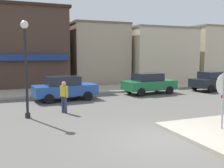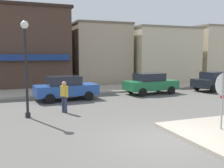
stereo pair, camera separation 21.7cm
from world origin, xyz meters
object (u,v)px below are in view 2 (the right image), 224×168
at_px(parked_car_third, 216,81).
at_px(pedestrian_crossing_near, 64,96).
at_px(lamp_post, 26,55).
at_px(parked_car_nearest, 66,88).
at_px(parked_car_second, 150,83).
at_px(stop_sign, 223,94).

xyz_separation_m(parked_car_third, pedestrian_crossing_near, (-13.00, -3.59, 0.06)).
distance_m(lamp_post, pedestrian_crossing_near, 2.80).
bearing_deg(parked_car_nearest, pedestrian_crossing_near, -101.86).
xyz_separation_m(parked_car_nearest, pedestrian_crossing_near, (-0.76, -3.63, 0.06)).
xyz_separation_m(lamp_post, parked_car_second, (9.03, 4.42, -2.15)).
xyz_separation_m(lamp_post, pedestrian_crossing_near, (1.82, 0.42, -2.09)).
height_order(lamp_post, parked_car_third, lamp_post).
distance_m(parked_car_nearest, parked_car_second, 6.46).
bearing_deg(parked_car_third, pedestrian_crossing_near, -164.57).
relative_size(parked_car_nearest, pedestrian_crossing_near, 2.56).
height_order(parked_car_nearest, parked_car_second, same).
relative_size(parked_car_nearest, parked_car_third, 0.99).
relative_size(parked_car_nearest, parked_car_second, 1.00).
height_order(stop_sign, parked_car_nearest, stop_sign).
distance_m(parked_car_third, pedestrian_crossing_near, 13.49).
bearing_deg(parked_car_second, lamp_post, -153.93).
relative_size(parked_car_second, parked_car_third, 0.99).
bearing_deg(parked_car_third, stop_sign, -131.43).
distance_m(stop_sign, parked_car_second, 9.87).
bearing_deg(parked_car_second, stop_sign, -103.49).
bearing_deg(stop_sign, lamp_post, 142.51).
xyz_separation_m(lamp_post, parked_car_nearest, (2.58, 4.04, -2.15)).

